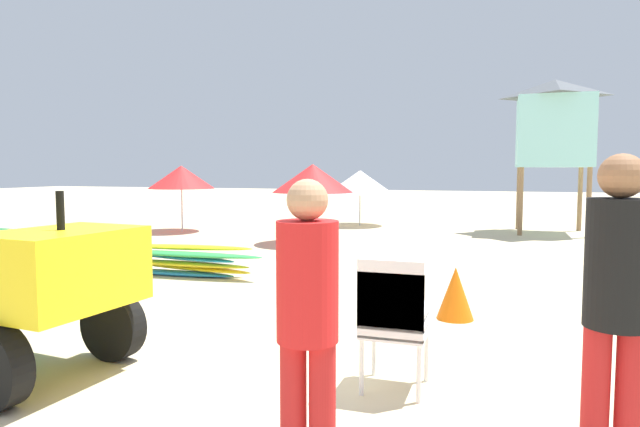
{
  "coord_description": "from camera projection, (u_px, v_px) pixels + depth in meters",
  "views": [
    {
      "loc": [
        2.19,
        -4.08,
        1.66
      ],
      "look_at": [
        -0.15,
        3.01,
        1.06
      ],
      "focal_mm": 30.74,
      "sensor_mm": 36.0,
      "label": 1
    }
  ],
  "objects": [
    {
      "name": "lifeguard_near_right",
      "position": [
        308.0,
        314.0,
        2.8
      ],
      "size": [
        0.32,
        0.32,
        1.62
      ],
      "color": "red",
      "rests_on": "ground"
    },
    {
      "name": "traffic_cone_near",
      "position": [
        455.0,
        293.0,
        6.08
      ],
      "size": [
        0.41,
        0.41,
        0.59
      ],
      "primitive_type": "cone",
      "color": "orange",
      "rests_on": "ground"
    },
    {
      "name": "surfboard_pile",
      "position": [
        182.0,
        260.0,
        8.59
      ],
      "size": [
        2.66,
        0.71,
        0.48
      ],
      "color": "#268CCC",
      "rests_on": "ground"
    },
    {
      "name": "ground",
      "position": [
        226.0,
        364.0,
        4.68
      ],
      "size": [
        80.0,
        80.0,
        0.0
      ],
      "primitive_type": "plane",
      "color": "beige"
    },
    {
      "name": "beach_umbrella_far",
      "position": [
        313.0,
        178.0,
        12.21
      ],
      "size": [
        1.81,
        1.81,
        1.79
      ],
      "color": "beige",
      "rests_on": "ground"
    },
    {
      "name": "lifeguard_tower",
      "position": [
        554.0,
        123.0,
        14.14
      ],
      "size": [
        1.98,
        1.98,
        3.98
      ],
      "color": "olive",
      "rests_on": "ground"
    },
    {
      "name": "beach_umbrella_left",
      "position": [
        181.0,
        177.0,
        14.67
      ],
      "size": [
        1.76,
        1.76,
        1.77
      ],
      "color": "beige",
      "rests_on": "ground"
    },
    {
      "name": "beach_umbrella_mid",
      "position": [
        360.0,
        182.0,
        16.26
      ],
      "size": [
        1.97,
        1.97,
        1.64
      ],
      "color": "beige",
      "rests_on": "ground"
    },
    {
      "name": "stacked_plastic_chairs",
      "position": [
        393.0,
        313.0,
        4.03
      ],
      "size": [
        0.48,
        0.48,
        1.02
      ],
      "color": "white",
      "rests_on": "ground"
    },
    {
      "name": "lifeguard_near_center",
      "position": [
        617.0,
        297.0,
        2.83
      ],
      "size": [
        0.32,
        0.32,
        1.74
      ],
      "color": "red",
      "rests_on": "ground"
    }
  ]
}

